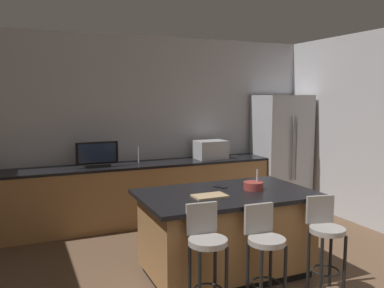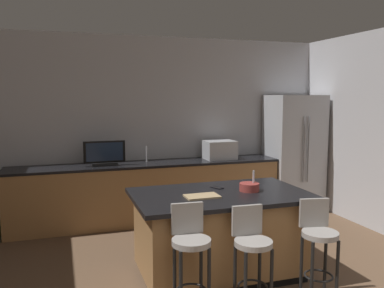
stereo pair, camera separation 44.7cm
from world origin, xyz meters
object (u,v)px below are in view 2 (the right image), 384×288
object	(u,v)px
bar_stool_left	(190,251)
fruit_bowl	(249,187)
kitchen_island	(220,233)
bar_stool_right	(318,241)
tv_monitor	(104,154)
bar_stool_center	(252,250)
cell_phone	(217,188)
refrigerator	(294,153)
microwave	(220,150)
cutting_board	(202,196)

from	to	relation	value
bar_stool_left	fruit_bowl	size ratio (longest dim) A/B	4.64
kitchen_island	bar_stool_right	xyz separation A→B (m)	(0.70, -0.74, 0.10)
bar_stool_right	tv_monitor	bearing A→B (deg)	132.21
bar_stool_center	cell_phone	distance (m)	1.04
refrigerator	cell_phone	world-z (taller)	refrigerator
bar_stool_left	fruit_bowl	bearing A→B (deg)	40.38
microwave	bar_stool_center	world-z (taller)	microwave
bar_stool_right	fruit_bowl	size ratio (longest dim) A/B	4.41
kitchen_island	bar_stool_center	xyz separation A→B (m)	(0.00, -0.74, 0.09)
kitchen_island	tv_monitor	size ratio (longest dim) A/B	3.11
kitchen_island	bar_stool_right	size ratio (longest dim) A/B	1.96
microwave	bar_stool_left	size ratio (longest dim) A/B	0.48
fruit_bowl	bar_stool_right	bearing A→B (deg)	-62.96
bar_stool_center	bar_stool_right	bearing A→B (deg)	2.51
kitchen_island	refrigerator	bearing A→B (deg)	43.38
bar_stool_center	cutting_board	world-z (taller)	bar_stool_center
fruit_bowl	microwave	bearing A→B (deg)	76.52
refrigerator	bar_stool_center	world-z (taller)	refrigerator
cutting_board	bar_stool_left	bearing A→B (deg)	-118.26
bar_stool_right	cutting_board	world-z (taller)	bar_stool_right
bar_stool_center	bar_stool_right	xyz separation A→B (m)	(0.70, -0.00, 0.00)
bar_stool_center	fruit_bowl	world-z (taller)	fruit_bowl
kitchen_island	fruit_bowl	bearing A→B (deg)	-1.60
bar_stool_right	refrigerator	bearing A→B (deg)	73.06
cell_phone	fruit_bowl	bearing A→B (deg)	-64.84
refrigerator	bar_stool_right	distance (m)	3.18
bar_stool_center	cell_phone	bearing A→B (deg)	89.98
kitchen_island	fruit_bowl	xyz separation A→B (m)	(0.33, -0.01, 0.49)
tv_monitor	cell_phone	xyz separation A→B (m)	(1.04, -1.81, -0.17)
refrigerator	microwave	xyz separation A→B (m)	(-1.34, 0.04, 0.09)
tv_monitor	bar_stool_left	xyz separation A→B (m)	(0.44, -2.72, -0.48)
kitchen_island	microwave	xyz separation A→B (m)	(0.83, 2.09, 0.60)
kitchen_island	fruit_bowl	distance (m)	0.59
kitchen_island	bar_stool_left	xyz separation A→B (m)	(-0.56, -0.68, 0.13)
tv_monitor	bar_stool_center	bearing A→B (deg)	-70.23
kitchen_island	cell_phone	bearing A→B (deg)	78.67
bar_stool_left	cutting_board	size ratio (longest dim) A/B	2.89
bar_stool_right	cell_phone	size ratio (longest dim) A/B	6.32
refrigerator	cutting_board	size ratio (longest dim) A/B	5.64
refrigerator	microwave	world-z (taller)	refrigerator
tv_monitor	cutting_board	bearing A→B (deg)	-70.71
tv_monitor	bar_stool_center	xyz separation A→B (m)	(1.00, -2.78, -0.52)
refrigerator	microwave	bearing A→B (deg)	178.14
kitchen_island	bar_stool_left	bearing A→B (deg)	-129.38
bar_stool_left	fruit_bowl	distance (m)	1.17
refrigerator	bar_stool_left	distance (m)	3.87
bar_stool_center	tv_monitor	bearing A→B (deg)	112.40
tv_monitor	microwave	bearing A→B (deg)	1.62
refrigerator	tv_monitor	xyz separation A→B (m)	(-3.16, -0.01, 0.11)
refrigerator	tv_monitor	bearing A→B (deg)	-179.85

